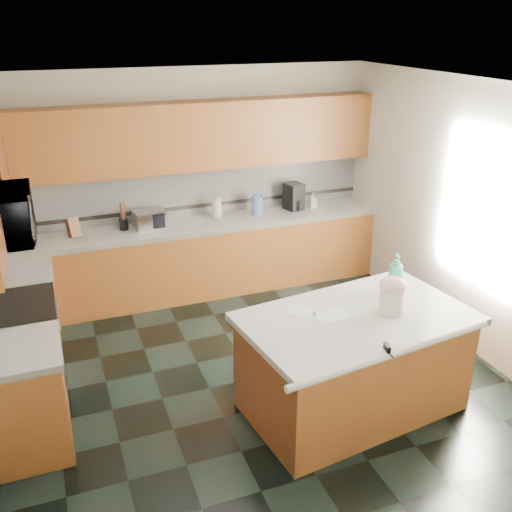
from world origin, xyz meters
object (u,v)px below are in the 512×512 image
soap_bottle_island (396,273)px  toaster_oven (149,219)px  island_top (357,319)px  treat_jar (392,301)px  coffee_maker (294,196)px  island_base (353,365)px  knife_block (73,227)px

soap_bottle_island → toaster_oven: soap_bottle_island is taller
island_top → treat_jar: bearing=-15.7°
soap_bottle_island → coffee_maker: 2.49m
island_base → knife_block: 3.49m
soap_bottle_island → island_base: bearing=-129.8°
treat_jar → island_base: bearing=166.8°
coffee_maker → treat_jar: bearing=-111.7°
island_top → soap_bottle_island: size_ratio=5.31×
island_base → knife_block: knife_block is taller
knife_block → island_top: bearing=-74.3°
island_top → coffee_maker: bearing=69.1°
island_base → treat_jar: treat_jar is taller
treat_jar → coffee_maker: size_ratio=0.64×
island_top → soap_bottle_island: bearing=20.7°
island_top → soap_bottle_island: soap_bottle_island is taller
island_base → treat_jar: size_ratio=8.32×
island_base → soap_bottle_island: soap_bottle_island is taller
treat_jar → soap_bottle_island: bearing=47.9°
island_top → treat_jar: 0.33m
toaster_oven → coffee_maker: bearing=-6.6°
treat_jar → soap_bottle_island: soap_bottle_island is taller
island_base → coffee_maker: size_ratio=5.29×
treat_jar → toaster_oven: 3.17m
soap_bottle_island → knife_block: soap_bottle_island is taller
island_base → island_top: size_ratio=0.95×
soap_bottle_island → treat_jar: bearing=-105.0°
soap_bottle_island → coffee_maker: (0.12, 2.49, -0.01)m
treat_jar → knife_block: bearing=125.1°
island_base → toaster_oven: toaster_oven is taller
coffee_maker → island_base: bearing=-117.7°
island_top → island_base: bearing=0.0°
island_base → coffee_maker: bearing=69.1°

